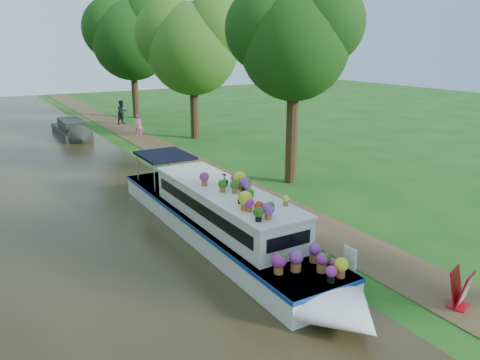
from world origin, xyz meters
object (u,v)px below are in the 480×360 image
at_px(sandwich_board, 461,291).
at_px(pedestrian_dark, 122,112).
at_px(pedestrian_pink, 139,125).
at_px(plant_boat, 225,219).
at_px(second_boat, 72,130).

relative_size(sandwich_board, pedestrian_dark, 0.50).
bearing_deg(pedestrian_dark, pedestrian_pink, -121.74).
distance_m(plant_boat, pedestrian_pink, 19.48).
relative_size(pedestrian_pink, pedestrian_dark, 0.80).
height_order(second_boat, pedestrian_dark, pedestrian_dark).
xyz_separation_m(plant_boat, sandwich_board, (3.12, -6.43, -0.39)).
height_order(sandwich_board, pedestrian_dark, pedestrian_dark).
height_order(plant_boat, second_boat, plant_boat).
bearing_deg(pedestrian_pink, sandwich_board, -89.86).
bearing_deg(second_boat, pedestrian_pink, -27.20).
relative_size(plant_boat, pedestrian_dark, 7.05).
height_order(second_boat, sandwich_board, second_boat).
relative_size(plant_boat, pedestrian_pink, 8.81).
relative_size(sandwich_board, pedestrian_pink, 0.63).
distance_m(sandwich_board, pedestrian_dark, 31.17).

